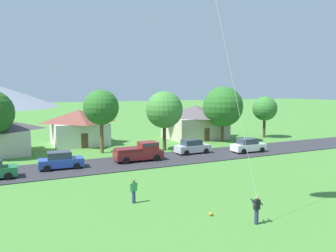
{
  "coord_description": "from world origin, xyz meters",
  "views": [
    {
      "loc": [
        -11.52,
        -5.29,
        7.8
      ],
      "look_at": [
        1.12,
        21.27,
        4.52
      ],
      "focal_mm": 35.55,
      "sensor_mm": 36.0,
      "label": 1
    }
  ],
  "objects_px": {
    "watcher_person": "(134,191)",
    "tree_center": "(223,107)",
    "parked_car_silver_west_end": "(192,147)",
    "pickup_truck_maroon_west_side": "(140,152)",
    "tree_near_left": "(101,108)",
    "parked_car_white_mid_east": "(248,146)",
    "house_leftmost": "(79,127)",
    "tree_near_right": "(164,110)",
    "tree_far_right": "(265,109)",
    "soccer_ball": "(211,214)",
    "house_left_center": "(195,121)",
    "parked_car_blue_mid_west": "(61,161)"
  },
  "relations": [
    {
      "from": "watcher_person",
      "to": "tree_center",
      "type": "bearing_deg",
      "value": 43.25
    },
    {
      "from": "parked_car_silver_west_end",
      "to": "pickup_truck_maroon_west_side",
      "type": "bearing_deg",
      "value": -170.67
    },
    {
      "from": "tree_center",
      "to": "watcher_person",
      "type": "relative_size",
      "value": 4.89
    },
    {
      "from": "tree_near_left",
      "to": "parked_car_white_mid_east",
      "type": "bearing_deg",
      "value": -24.53
    },
    {
      "from": "tree_center",
      "to": "watcher_person",
      "type": "bearing_deg",
      "value": -136.75
    },
    {
      "from": "watcher_person",
      "to": "tree_near_left",
      "type": "bearing_deg",
      "value": 82.2
    },
    {
      "from": "house_leftmost",
      "to": "tree_near_right",
      "type": "height_order",
      "value": "tree_near_right"
    },
    {
      "from": "tree_far_right",
      "to": "tree_near_right",
      "type": "bearing_deg",
      "value": -170.44
    },
    {
      "from": "house_leftmost",
      "to": "tree_far_right",
      "type": "xyz_separation_m",
      "value": [
        28.22,
        -6.01,
        2.11
      ]
    },
    {
      "from": "house_leftmost",
      "to": "pickup_truck_maroon_west_side",
      "type": "distance_m",
      "value": 14.69
    },
    {
      "from": "tree_near_left",
      "to": "pickup_truck_maroon_west_side",
      "type": "xyz_separation_m",
      "value": [
        2.5,
        -6.44,
        -4.51
      ]
    },
    {
      "from": "parked_car_silver_west_end",
      "to": "soccer_ball",
      "type": "distance_m",
      "value": 19.76
    },
    {
      "from": "house_left_center",
      "to": "soccer_ball",
      "type": "relative_size",
      "value": 38.53
    },
    {
      "from": "parked_car_blue_mid_west",
      "to": "soccer_ball",
      "type": "bearing_deg",
      "value": -67.88
    },
    {
      "from": "soccer_ball",
      "to": "house_left_center",
      "type": "bearing_deg",
      "value": 61.68
    },
    {
      "from": "house_leftmost",
      "to": "parked_car_white_mid_east",
      "type": "relative_size",
      "value": 1.82
    },
    {
      "from": "tree_far_right",
      "to": "tree_near_left",
      "type": "bearing_deg",
      "value": -176.45
    },
    {
      "from": "tree_center",
      "to": "parked_car_white_mid_east",
      "type": "distance_m",
      "value": 9.73
    },
    {
      "from": "watcher_person",
      "to": "tree_near_right",
      "type": "bearing_deg",
      "value": 59.12
    },
    {
      "from": "watcher_person",
      "to": "parked_car_silver_west_end",
      "type": "bearing_deg",
      "value": 47.68
    },
    {
      "from": "tree_center",
      "to": "tree_near_right",
      "type": "bearing_deg",
      "value": -166.51
    },
    {
      "from": "pickup_truck_maroon_west_side",
      "to": "tree_near_right",
      "type": "bearing_deg",
      "value": 43.13
    },
    {
      "from": "tree_center",
      "to": "tree_far_right",
      "type": "height_order",
      "value": "tree_center"
    },
    {
      "from": "parked_car_white_mid_east",
      "to": "house_left_center",
      "type": "bearing_deg",
      "value": 89.5
    },
    {
      "from": "tree_near_left",
      "to": "house_left_center",
      "type": "bearing_deg",
      "value": 19.49
    },
    {
      "from": "tree_far_right",
      "to": "watcher_person",
      "type": "height_order",
      "value": "tree_far_right"
    },
    {
      "from": "house_leftmost",
      "to": "parked_car_blue_mid_west",
      "type": "bearing_deg",
      "value": -107.49
    },
    {
      "from": "parked_car_silver_west_end",
      "to": "parked_car_white_mid_east",
      "type": "height_order",
      "value": "same"
    },
    {
      "from": "tree_near_left",
      "to": "soccer_ball",
      "type": "distance_m",
      "value": 23.62
    },
    {
      "from": "tree_near_right",
      "to": "house_leftmost",
      "type": "bearing_deg",
      "value": 134.09
    },
    {
      "from": "parked_car_white_mid_east",
      "to": "pickup_truck_maroon_west_side",
      "type": "relative_size",
      "value": 0.81
    },
    {
      "from": "house_left_center",
      "to": "tree_center",
      "type": "distance_m",
      "value": 5.78
    },
    {
      "from": "house_leftmost",
      "to": "soccer_ball",
      "type": "height_order",
      "value": "house_leftmost"
    },
    {
      "from": "house_leftmost",
      "to": "tree_far_right",
      "type": "distance_m",
      "value": 28.93
    },
    {
      "from": "tree_near_right",
      "to": "parked_car_blue_mid_west",
      "type": "distance_m",
      "value": 14.94
    },
    {
      "from": "tree_near_left",
      "to": "tree_far_right",
      "type": "relative_size",
      "value": 1.17
    },
    {
      "from": "tree_near_left",
      "to": "tree_near_right",
      "type": "bearing_deg",
      "value": -11.55
    },
    {
      "from": "watcher_person",
      "to": "parked_car_blue_mid_west",
      "type": "bearing_deg",
      "value": 104.53
    },
    {
      "from": "parked_car_white_mid_east",
      "to": "pickup_truck_maroon_west_side",
      "type": "distance_m",
      "value": 13.9
    },
    {
      "from": "tree_far_right",
      "to": "parked_car_silver_west_end",
      "type": "bearing_deg",
      "value": -158.12
    },
    {
      "from": "tree_near_left",
      "to": "watcher_person",
      "type": "bearing_deg",
      "value": -97.8
    },
    {
      "from": "house_left_center",
      "to": "tree_far_right",
      "type": "relative_size",
      "value": 1.39
    },
    {
      "from": "parked_car_blue_mid_west",
      "to": "parked_car_white_mid_east",
      "type": "bearing_deg",
      "value": -2.51
    },
    {
      "from": "tree_near_left",
      "to": "soccer_ball",
      "type": "relative_size",
      "value": 32.28
    },
    {
      "from": "tree_center",
      "to": "parked_car_blue_mid_west",
      "type": "bearing_deg",
      "value": -162.75
    },
    {
      "from": "tree_near_left",
      "to": "parked_car_blue_mid_west",
      "type": "xyz_separation_m",
      "value": [
        -5.73,
        -6.5,
        -4.7
      ]
    },
    {
      "from": "watcher_person",
      "to": "parked_car_white_mid_east",
      "type": "bearing_deg",
      "value": 30.76
    },
    {
      "from": "tree_far_right",
      "to": "parked_car_white_mid_east",
      "type": "xyz_separation_m",
      "value": [
        -10.6,
        -9.13,
        -3.79
      ]
    },
    {
      "from": "pickup_truck_maroon_west_side",
      "to": "watcher_person",
      "type": "distance_m",
      "value": 13.29
    },
    {
      "from": "tree_near_right",
      "to": "parked_car_silver_west_end",
      "type": "xyz_separation_m",
      "value": [
        2.01,
        -3.68,
        -4.31
      ]
    }
  ]
}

